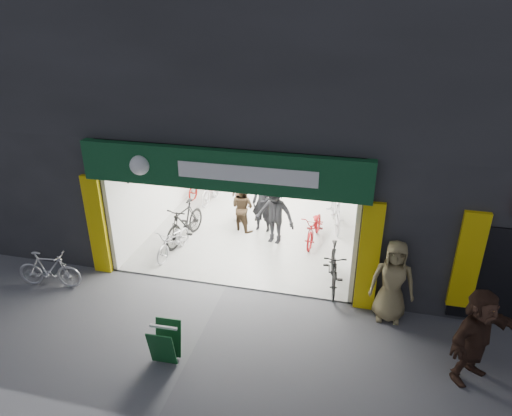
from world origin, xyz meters
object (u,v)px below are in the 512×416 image
at_px(bike_left_front, 174,241).
at_px(pedestrian_near, 392,281).
at_px(sandwich_board, 165,342).
at_px(parked_bike, 49,270).
at_px(bike_right_front, 333,267).

distance_m(bike_left_front, pedestrian_near, 5.78).
relative_size(pedestrian_near, sandwich_board, 2.38).
bearing_deg(pedestrian_near, parked_bike, -175.08).
height_order(parked_bike, pedestrian_near, pedestrian_near).
xyz_separation_m(bike_left_front, parked_bike, (-2.30, -2.09, 0.05)).
xyz_separation_m(bike_right_front, sandwich_board, (-2.89, -3.24, -0.10)).
bearing_deg(bike_right_front, sandwich_board, -137.94).
height_order(bike_left_front, pedestrian_near, pedestrian_near).
relative_size(bike_left_front, parked_bike, 1.02).
xyz_separation_m(bike_left_front, sandwich_board, (1.41, -3.75, 0.01)).
distance_m(bike_left_front, parked_bike, 3.11).
bearing_deg(parked_bike, pedestrian_near, -91.73).
bearing_deg(sandwich_board, pedestrian_near, 27.20).
distance_m(pedestrian_near, sandwich_board, 4.81).
bearing_deg(pedestrian_near, sandwich_board, -150.75).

